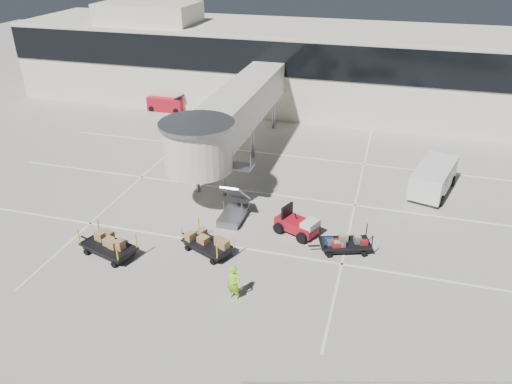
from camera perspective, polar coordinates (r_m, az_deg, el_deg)
ground at (r=28.03m, az=-3.11°, el=-8.58°), size 140.00×140.00×0.00m
lane_markings at (r=35.77m, az=0.66°, el=0.15°), size 40.00×30.00×0.02m
terminal at (r=53.30m, az=7.07°, el=14.02°), size 64.00×12.11×15.20m
jet_bridge at (r=37.55m, az=-3.03°, el=8.60°), size 5.70×20.40×6.03m
baggage_tug at (r=30.64m, az=4.79°, el=-3.75°), size 2.91×2.49×1.72m
suitcase_cart at (r=29.48m, az=9.99°, el=-5.77°), size 3.61×2.29×1.39m
box_cart_near at (r=29.08m, az=-5.72°, el=-5.92°), size 3.67×2.61×1.44m
box_cart_far at (r=29.81m, az=-16.43°, el=-6.05°), size 4.04×2.46×1.55m
ground_worker at (r=25.31m, az=-2.57°, el=-10.37°), size 0.77×0.56×1.95m
minivan at (r=37.44m, az=19.70°, el=1.79°), size 3.49×5.70×2.02m
belt_loader at (r=52.98m, az=-10.18°, el=9.91°), size 3.96×1.62×1.91m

